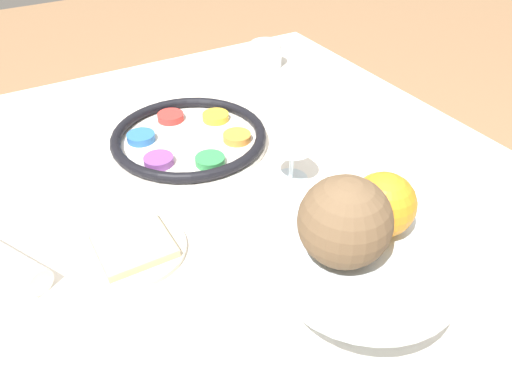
{
  "coord_description": "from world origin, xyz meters",
  "views": [
    {
      "loc": [
        0.58,
        -0.28,
        1.28
      ],
      "look_at": [
        0.05,
        0.03,
        0.81
      ],
      "focal_mm": 35.0,
      "sensor_mm": 36.0,
      "label": 1
    }
  ],
  "objects_px": {
    "napkin_roll": "(5,261)",
    "bread_plate": "(134,247)",
    "seder_plate": "(189,138)",
    "fruit_stand": "(365,261)",
    "coconut": "(345,222)",
    "cup_near": "(266,54)",
    "orange_fruit": "(383,205)",
    "wine_glass": "(294,135)"
  },
  "relations": [
    {
      "from": "orange_fruit",
      "to": "napkin_roll",
      "type": "bearing_deg",
      "value": -124.79
    },
    {
      "from": "seder_plate",
      "to": "orange_fruit",
      "type": "bearing_deg",
      "value": 6.27
    },
    {
      "from": "cup_near",
      "to": "seder_plate",
      "type": "bearing_deg",
      "value": -52.51
    },
    {
      "from": "wine_glass",
      "to": "cup_near",
      "type": "bearing_deg",
      "value": 154.07
    },
    {
      "from": "wine_glass",
      "to": "cup_near",
      "type": "height_order",
      "value": "wine_glass"
    },
    {
      "from": "seder_plate",
      "to": "wine_glass",
      "type": "relative_size",
      "value": 2.3
    },
    {
      "from": "seder_plate",
      "to": "orange_fruit",
      "type": "xyz_separation_m",
      "value": [
        0.46,
        0.05,
        0.14
      ]
    },
    {
      "from": "wine_glass",
      "to": "fruit_stand",
      "type": "relative_size",
      "value": 0.57
    },
    {
      "from": "coconut",
      "to": "cup_near",
      "type": "xyz_separation_m",
      "value": [
        -0.72,
        0.34,
        -0.13
      ]
    },
    {
      "from": "wine_glass",
      "to": "bread_plate",
      "type": "height_order",
      "value": "wine_glass"
    },
    {
      "from": "fruit_stand",
      "to": "napkin_roll",
      "type": "distance_m",
      "value": 0.48
    },
    {
      "from": "seder_plate",
      "to": "bread_plate",
      "type": "distance_m",
      "value": 0.3
    },
    {
      "from": "wine_glass",
      "to": "orange_fruit",
      "type": "relative_size",
      "value": 1.67
    },
    {
      "from": "orange_fruit",
      "to": "bread_plate",
      "type": "xyz_separation_m",
      "value": [
        -0.23,
        -0.24,
        -0.14
      ]
    },
    {
      "from": "seder_plate",
      "to": "napkin_roll",
      "type": "xyz_separation_m",
      "value": [
        0.18,
        -0.36,
        0.0
      ]
    },
    {
      "from": "fruit_stand",
      "to": "bread_plate",
      "type": "xyz_separation_m",
      "value": [
        -0.25,
        -0.21,
        -0.08
      ]
    },
    {
      "from": "bread_plate",
      "to": "cup_near",
      "type": "relative_size",
      "value": 1.98
    },
    {
      "from": "cup_near",
      "to": "wine_glass",
      "type": "bearing_deg",
      "value": -25.93
    },
    {
      "from": "napkin_roll",
      "to": "coconut",
      "type": "bearing_deg",
      "value": 48.93
    },
    {
      "from": "seder_plate",
      "to": "cup_near",
      "type": "relative_size",
      "value": 3.83
    },
    {
      "from": "napkin_roll",
      "to": "bread_plate",
      "type": "bearing_deg",
      "value": 72.99
    },
    {
      "from": "orange_fruit",
      "to": "coconut",
      "type": "relative_size",
      "value": 0.75
    },
    {
      "from": "seder_plate",
      "to": "bread_plate",
      "type": "xyz_separation_m",
      "value": [
        0.23,
        -0.19,
        -0.01
      ]
    },
    {
      "from": "coconut",
      "to": "napkin_roll",
      "type": "distance_m",
      "value": 0.47
    },
    {
      "from": "fruit_stand",
      "to": "orange_fruit",
      "type": "bearing_deg",
      "value": 119.98
    },
    {
      "from": "cup_near",
      "to": "fruit_stand",
      "type": "bearing_deg",
      "value": -22.64
    },
    {
      "from": "coconut",
      "to": "bread_plate",
      "type": "xyz_separation_m",
      "value": [
        -0.24,
        -0.17,
        -0.16
      ]
    },
    {
      "from": "fruit_stand",
      "to": "orange_fruit",
      "type": "distance_m",
      "value": 0.07
    },
    {
      "from": "coconut",
      "to": "cup_near",
      "type": "distance_m",
      "value": 0.8
    },
    {
      "from": "wine_glass",
      "to": "napkin_roll",
      "type": "height_order",
      "value": "wine_glass"
    },
    {
      "from": "wine_glass",
      "to": "orange_fruit",
      "type": "height_order",
      "value": "orange_fruit"
    },
    {
      "from": "seder_plate",
      "to": "fruit_stand",
      "type": "relative_size",
      "value": 1.31
    },
    {
      "from": "seder_plate",
      "to": "napkin_roll",
      "type": "height_order",
      "value": "napkin_roll"
    },
    {
      "from": "seder_plate",
      "to": "wine_glass",
      "type": "bearing_deg",
      "value": 28.3
    },
    {
      "from": "orange_fruit",
      "to": "fruit_stand",
      "type": "bearing_deg",
      "value": -60.02
    },
    {
      "from": "fruit_stand",
      "to": "bread_plate",
      "type": "relative_size",
      "value": 1.47
    },
    {
      "from": "seder_plate",
      "to": "bread_plate",
      "type": "bearing_deg",
      "value": -39.83
    },
    {
      "from": "orange_fruit",
      "to": "cup_near",
      "type": "distance_m",
      "value": 0.76
    },
    {
      "from": "orange_fruit",
      "to": "cup_near",
      "type": "height_order",
      "value": "orange_fruit"
    },
    {
      "from": "fruit_stand",
      "to": "coconut",
      "type": "xyz_separation_m",
      "value": [
        -0.01,
        -0.04,
        0.07
      ]
    },
    {
      "from": "seder_plate",
      "to": "cup_near",
      "type": "height_order",
      "value": "cup_near"
    },
    {
      "from": "orange_fruit",
      "to": "bread_plate",
      "type": "bearing_deg",
      "value": -133.92
    }
  ]
}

